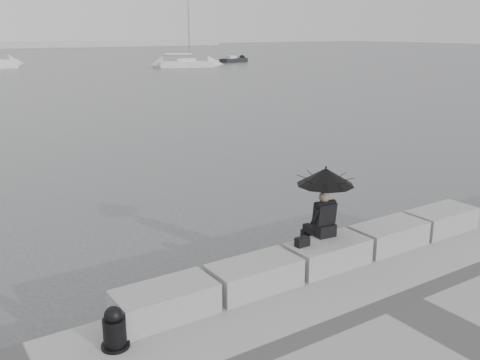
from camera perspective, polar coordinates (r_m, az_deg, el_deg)
ground at (r=10.99m, az=7.54°, el=-10.61°), size 360.00×360.00×0.00m
stone_block_far_left at (r=8.64m, az=-7.99°, el=-12.77°), size 1.60×0.80×0.50m
stone_block_left at (r=9.40m, az=1.53°, el=-10.15°), size 1.60×0.80×0.50m
stone_block_centre at (r=10.38m, az=9.33°, el=-7.77°), size 1.60×0.80×0.50m
stone_block_right at (r=11.53m, az=15.60°, el=-5.72°), size 1.60×0.80×0.50m
stone_block_far_right at (r=12.80m, az=20.65°, el=-4.02°), size 1.60×0.80×0.50m
seated_person at (r=10.24m, az=9.11°, el=-0.71°), size 1.10×1.10×1.39m
bag at (r=9.98m, az=6.66°, el=-6.56°), size 0.26×0.15×0.17m
mooring_bollard at (r=8.00m, az=-13.24°, el=-15.37°), size 0.41×0.41×0.64m
sailboat_right at (r=74.13m, az=-5.74°, el=12.28°), size 7.47×4.88×12.90m
small_motorboat at (r=85.85m, az=-0.67°, el=12.67°), size 5.13×2.78×1.10m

